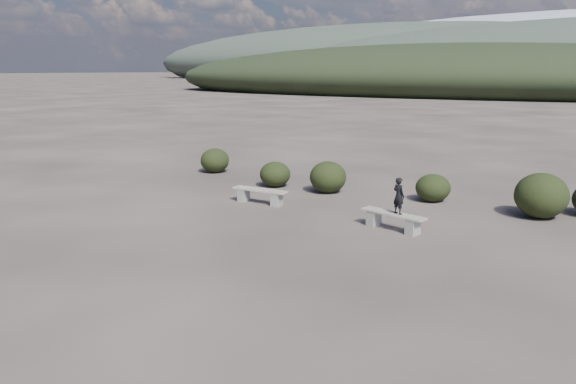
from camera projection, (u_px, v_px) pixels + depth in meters
The scene contains 9 objects.
ground at pixel (221, 275), 11.89m from camera, with size 1200.00×1200.00×0.00m, color #2E2724.
bench_left at pixel (260, 195), 18.18m from camera, with size 1.93×0.46×0.48m.
bench_right at pixel (393, 220), 15.19m from camera, with size 1.95×0.83×0.48m.
seated_person at pixel (399, 196), 14.94m from camera, with size 0.36×0.24×1.00m, color black.
shrub_a at pixel (275, 174), 20.80m from camera, with size 1.14×1.14×0.93m, color black.
shrub_b at pixel (328, 177), 19.77m from camera, with size 1.30×1.30×1.11m, color black.
shrub_c at pixel (433, 188), 18.45m from camera, with size 1.14×1.14×0.91m, color black.
shrub_d at pixel (541, 196), 16.37m from camera, with size 1.52×1.52×1.33m, color black.
shrub_f at pixel (215, 160), 23.66m from camera, with size 1.21×1.21×1.02m, color black.
Camera 1 is at (7.17, -8.77, 4.27)m, focal length 35.00 mm.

